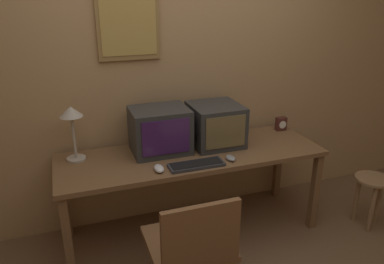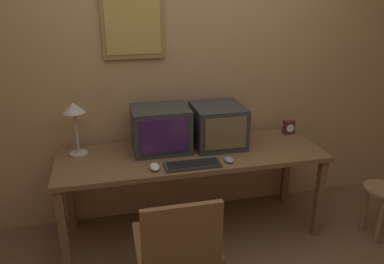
# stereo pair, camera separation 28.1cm
# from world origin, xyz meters

# --- Properties ---
(wall_back) EXTENTS (8.00, 0.08, 2.60)m
(wall_back) POSITION_xyz_m (-0.00, 1.34, 1.30)
(wall_back) COLOR tan
(wall_back) RESTS_ON ground_plane
(desk) EXTENTS (2.03, 0.66, 0.71)m
(desk) POSITION_xyz_m (0.00, 0.94, 0.64)
(desk) COLOR brown
(desk) RESTS_ON ground_plane
(monitor_left) EXTENTS (0.43, 0.35, 0.34)m
(monitor_left) POSITION_xyz_m (-0.22, 1.06, 0.88)
(monitor_left) COLOR #333333
(monitor_left) RESTS_ON desk
(monitor_right) EXTENTS (0.39, 0.40, 0.33)m
(monitor_right) POSITION_xyz_m (0.24, 1.06, 0.87)
(monitor_right) COLOR #333333
(monitor_right) RESTS_ON desk
(keyboard_main) EXTENTS (0.40, 0.14, 0.03)m
(keyboard_main) POSITION_xyz_m (-0.05, 0.71, 0.72)
(keyboard_main) COLOR #333338
(keyboard_main) RESTS_ON desk
(mouse_near_keyboard) EXTENTS (0.07, 0.10, 0.03)m
(mouse_near_keyboard) POSITION_xyz_m (0.23, 0.73, 0.73)
(mouse_near_keyboard) COLOR gray
(mouse_near_keyboard) RESTS_ON desk
(mouse_far_corner) EXTENTS (0.07, 0.12, 0.04)m
(mouse_far_corner) POSITION_xyz_m (-0.32, 0.73, 0.73)
(mouse_far_corner) COLOR silver
(mouse_far_corner) RESTS_ON desk
(desk_clock) EXTENTS (0.09, 0.06, 0.12)m
(desk_clock) POSITION_xyz_m (0.91, 1.15, 0.77)
(desk_clock) COLOR #4C231E
(desk_clock) RESTS_ON desk
(desk_lamp) EXTENTS (0.16, 0.16, 0.41)m
(desk_lamp) POSITION_xyz_m (-0.85, 1.11, 1.03)
(desk_lamp) COLOR #B2A899
(desk_lamp) RESTS_ON desk
(office_chair) EXTENTS (0.51, 0.51, 0.83)m
(office_chair) POSITION_xyz_m (-0.27, 0.20, 0.35)
(office_chair) COLOR black
(office_chair) RESTS_ON ground_plane
(side_stool) EXTENTS (0.29, 0.29, 0.44)m
(side_stool) POSITION_xyz_m (1.43, 0.53, 0.32)
(side_stool) COLOR #8E6B47
(side_stool) RESTS_ON ground_plane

